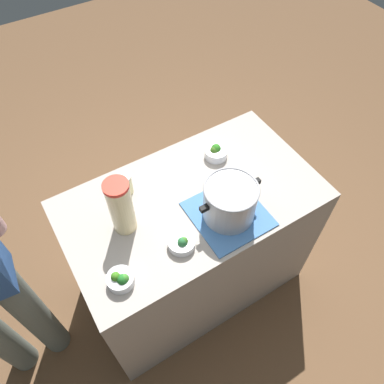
% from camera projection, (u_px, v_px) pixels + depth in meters
% --- Properties ---
extents(ground_plane, '(8.00, 8.00, 0.00)m').
position_uv_depth(ground_plane, '(192.00, 277.00, 2.57)').
color(ground_plane, brown).
extents(counter_slab, '(1.28, 0.73, 0.92)m').
position_uv_depth(counter_slab, '(192.00, 244.00, 2.20)').
color(counter_slab, '#A2988D').
rests_on(counter_slab, ground_plane).
extents(dish_cloth, '(0.34, 0.35, 0.01)m').
position_uv_depth(dish_cloth, '(228.00, 214.00, 1.78)').
color(dish_cloth, '#4373B0').
rests_on(dish_cloth, counter_slab).
extents(cooking_pot, '(0.32, 0.25, 0.19)m').
position_uv_depth(cooking_pot, '(230.00, 201.00, 1.69)').
color(cooking_pot, '#B7B7BC').
rests_on(cooking_pot, dish_cloth).
extents(lemonade_pitcher, '(0.11, 0.11, 0.31)m').
position_uv_depth(lemonade_pitcher, '(121.00, 207.00, 1.62)').
color(lemonade_pitcher, '#F8DFA1').
rests_on(lemonade_pitcher, counter_slab).
extents(mason_jar, '(0.07, 0.07, 0.12)m').
position_uv_depth(mason_jar, '(125.00, 184.00, 1.82)').
color(mason_jar, beige).
rests_on(mason_jar, counter_slab).
extents(broccoli_bowl_front, '(0.11, 0.11, 0.07)m').
position_uv_depth(broccoli_bowl_front, '(121.00, 279.00, 1.55)').
color(broccoli_bowl_front, silver).
rests_on(broccoli_bowl_front, counter_slab).
extents(broccoli_bowl_center, '(0.12, 0.12, 0.08)m').
position_uv_depth(broccoli_bowl_center, '(216.00, 152.00, 1.98)').
color(broccoli_bowl_center, silver).
rests_on(broccoli_bowl_center, counter_slab).
extents(broccoli_bowl_back, '(0.12, 0.12, 0.07)m').
position_uv_depth(broccoli_bowl_back, '(182.00, 243.00, 1.66)').
color(broccoli_bowl_back, silver).
rests_on(broccoli_bowl_back, counter_slab).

